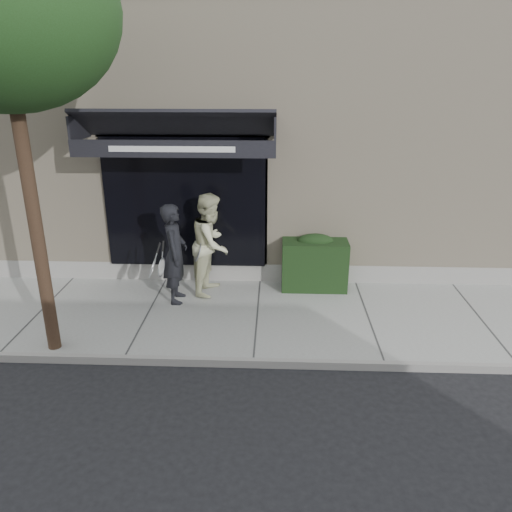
{
  "coord_description": "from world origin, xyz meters",
  "views": [
    {
      "loc": [
        0.32,
        -8.14,
        4.28
      ],
      "look_at": [
        -0.05,
        0.6,
        1.02
      ],
      "focal_mm": 35.0,
      "sensor_mm": 36.0,
      "label": 1
    }
  ],
  "objects_px": {
    "pedestrian_back": "(211,244)",
    "street_tree": "(1,12)",
    "hedge": "(314,262)",
    "pedestrian_front": "(175,254)"
  },
  "relations": [
    {
      "from": "hedge",
      "to": "pedestrian_back",
      "type": "height_order",
      "value": "pedestrian_back"
    },
    {
      "from": "pedestrian_front",
      "to": "pedestrian_back",
      "type": "relative_size",
      "value": 0.95
    },
    {
      "from": "hedge",
      "to": "street_tree",
      "type": "distance_m",
      "value": 6.61
    },
    {
      "from": "street_tree",
      "to": "pedestrian_front",
      "type": "height_order",
      "value": "street_tree"
    },
    {
      "from": "pedestrian_front",
      "to": "pedestrian_back",
      "type": "bearing_deg",
      "value": 36.18
    },
    {
      "from": "pedestrian_back",
      "to": "street_tree",
      "type": "bearing_deg",
      "value": -134.86
    },
    {
      "from": "street_tree",
      "to": "pedestrian_back",
      "type": "height_order",
      "value": "street_tree"
    },
    {
      "from": "hedge",
      "to": "pedestrian_front",
      "type": "relative_size",
      "value": 0.68
    },
    {
      "from": "pedestrian_front",
      "to": "pedestrian_back",
      "type": "distance_m",
      "value": 0.78
    },
    {
      "from": "hedge",
      "to": "pedestrian_front",
      "type": "bearing_deg",
      "value": -164.58
    }
  ]
}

